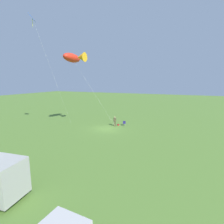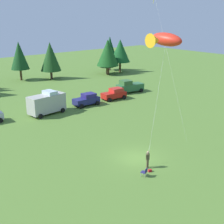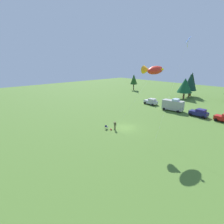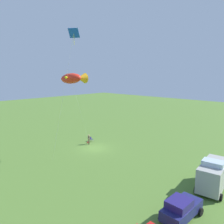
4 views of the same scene
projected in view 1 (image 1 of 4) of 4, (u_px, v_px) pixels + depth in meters
The scene contains 6 objects.
ground_plane at pixel (106, 129), 28.96m from camera, with size 160.00×160.00×0.00m, color #4E742D.
person_kite_flyer at pixel (115, 120), 30.54m from camera, with size 0.54×0.45×1.74m.
folding_chair at pixel (124, 123), 30.99m from camera, with size 0.62×0.62×0.82m.
backpack_on_grass at pixel (118, 125), 31.17m from camera, with size 0.32×0.22×0.22m, color #AF1920.
kite_large_fish at pixel (74, 58), 27.63m from camera, with size 7.35×5.57×12.27m.
kite_diamond_blue at pixel (34, 22), 24.08m from camera, with size 1.26×7.38×16.81m.
Camera 1 is at (-12.17, 25.24, 7.92)m, focal length 28.00 mm.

